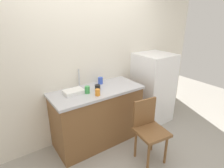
# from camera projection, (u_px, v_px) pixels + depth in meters

# --- Properties ---
(ground_plane) EXTENTS (8.00, 8.00, 0.00)m
(ground_plane) POSITION_uv_depth(u_px,v_px,m) (125.00, 161.00, 2.69)
(ground_plane) COLOR #9E998E
(back_wall) EXTENTS (4.80, 0.10, 2.57)m
(back_wall) POSITION_uv_depth(u_px,v_px,m) (88.00, 60.00, 2.99)
(back_wall) COLOR silver
(back_wall) RESTS_ON ground_plane
(cabinet_base) EXTENTS (1.37, 0.60, 0.87)m
(cabinet_base) POSITION_uv_depth(u_px,v_px,m) (98.00, 117.00, 2.99)
(cabinet_base) COLOR brown
(cabinet_base) RESTS_ON ground_plane
(countertop) EXTENTS (1.41, 0.64, 0.04)m
(countertop) POSITION_uv_depth(u_px,v_px,m) (97.00, 91.00, 2.83)
(countertop) COLOR #B7B7BC
(countertop) RESTS_ON cabinet_base
(faucet) EXTENTS (0.02, 0.02, 0.29)m
(faucet) POSITION_uv_depth(u_px,v_px,m) (79.00, 78.00, 2.88)
(faucet) COLOR #B7B7BC
(faucet) RESTS_ON countertop
(refrigerator) EXTENTS (0.63, 0.62, 1.32)m
(refrigerator) POSITION_uv_depth(u_px,v_px,m) (153.00, 88.00, 3.56)
(refrigerator) COLOR white
(refrigerator) RESTS_ON ground_plane
(chair) EXTENTS (0.45, 0.45, 0.89)m
(chair) POSITION_uv_depth(u_px,v_px,m) (149.00, 128.00, 2.59)
(chair) COLOR brown
(chair) RESTS_ON ground_plane
(dish_tray) EXTENTS (0.28, 0.20, 0.05)m
(dish_tray) POSITION_uv_depth(u_px,v_px,m) (74.00, 92.00, 2.68)
(dish_tray) COLOR white
(dish_tray) RESTS_ON countertop
(cup_orange) EXTENTS (0.07, 0.07, 0.09)m
(cup_orange) POSITION_uv_depth(u_px,v_px,m) (98.00, 92.00, 2.60)
(cup_orange) COLOR orange
(cup_orange) RESTS_ON countertop
(cup_blue) EXTENTS (0.08, 0.08, 0.11)m
(cup_blue) POSITION_uv_depth(u_px,v_px,m) (100.00, 81.00, 3.04)
(cup_blue) COLOR blue
(cup_blue) RESTS_ON countertop
(cup_green) EXTENTS (0.07, 0.07, 0.10)m
(cup_green) POSITION_uv_depth(u_px,v_px,m) (87.00, 90.00, 2.68)
(cup_green) COLOR green
(cup_green) RESTS_ON countertop
(cup_black) EXTENTS (0.08, 0.08, 0.08)m
(cup_black) POSITION_uv_depth(u_px,v_px,m) (98.00, 87.00, 2.80)
(cup_black) COLOR black
(cup_black) RESTS_ON countertop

